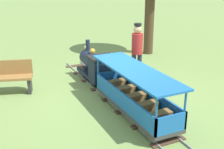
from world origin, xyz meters
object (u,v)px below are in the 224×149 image
Objects in this scene: locomotive at (96,65)px; passenger_car at (134,96)px; conductor_person at (137,48)px; park_bench at (6,77)px.

locomotive is 2.12m from passenger_car.
locomotive is 1.21m from conductor_person.
conductor_person is 1.19× the size of park_bench.
park_bench is (-3.35, 0.69, -0.54)m from conductor_person.
locomotive is at bearing 157.95° from conductor_person.
locomotive is 2.33m from park_bench.
park_bench is at bearing 173.23° from locomotive.
locomotive is 1.06× the size of park_bench.
park_bench is (-2.32, 2.39, -0.01)m from passenger_car.
passenger_car is at bearing -90.00° from locomotive.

